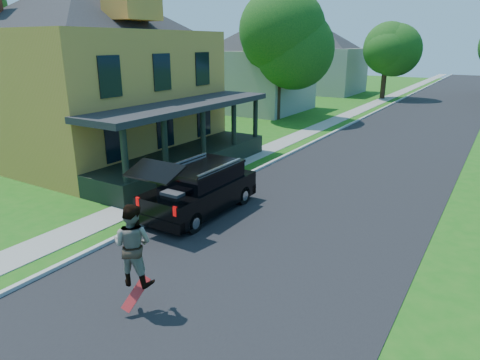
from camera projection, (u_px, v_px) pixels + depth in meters
The scene contains 13 objects.
ground at pixel (245, 264), 11.49m from camera, with size 140.00×140.00×0.00m, color #185D12.
street at pixel (405, 134), 27.66m from camera, with size 8.00×120.00×0.02m, color black.
curb at pixel (344, 128), 29.69m from camera, with size 0.15×120.00×0.12m, color #A5A5A0.
sidewalk at pixel (323, 126), 30.47m from camera, with size 1.30×120.00×0.03m, color gray.
front_walk at pixel (144, 163), 21.11m from camera, with size 6.50×1.20×0.03m, color gray.
main_house at pixel (88, 58), 21.25m from camera, with size 15.56×15.56×10.10m.
neighbor_house_mid at pixel (256, 60), 36.38m from camera, with size 12.78×12.78×8.30m.
neighbor_house_far at pixel (325, 56), 49.32m from camera, with size 12.78×12.78×8.30m.
black_suv at pixel (200, 189), 14.67m from camera, with size 1.87×4.85×2.26m.
skateboarder at pixel (133, 245), 9.09m from camera, with size 1.05×0.91×1.83m.
skateboard at pixel (136, 294), 9.26m from camera, with size 0.36×0.63×0.69m.
tree_left_mid at pixel (278, 35), 31.22m from camera, with size 7.29×7.49×9.40m.
tree_left_far at pixel (387, 45), 43.43m from camera, with size 6.46×6.31×8.54m.
Camera 1 is at (5.28, -8.78, 5.68)m, focal length 32.00 mm.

